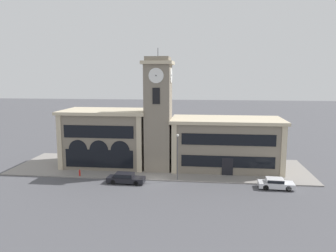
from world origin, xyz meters
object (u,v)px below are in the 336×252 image
(street_lamp, at_px, (178,150))
(fire_hydrant, at_px, (80,173))
(parked_car_near, at_px, (126,178))
(parked_car_mid, at_px, (276,183))

(street_lamp, height_order, fire_hydrant, street_lamp)
(parked_car_near, distance_m, parked_car_mid, 18.65)
(parked_car_near, distance_m, street_lamp, 7.55)
(parked_car_mid, distance_m, street_lamp, 12.71)
(parked_car_mid, height_order, street_lamp, street_lamp)
(parked_car_near, distance_m, fire_hydrant, 7.05)
(parked_car_near, relative_size, fire_hydrant, 5.60)
(parked_car_near, xyz_separation_m, fire_hydrant, (-6.81, 1.80, -0.11))
(fire_hydrant, bearing_deg, parked_car_near, -14.84)
(parked_car_near, bearing_deg, street_lamp, 16.77)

